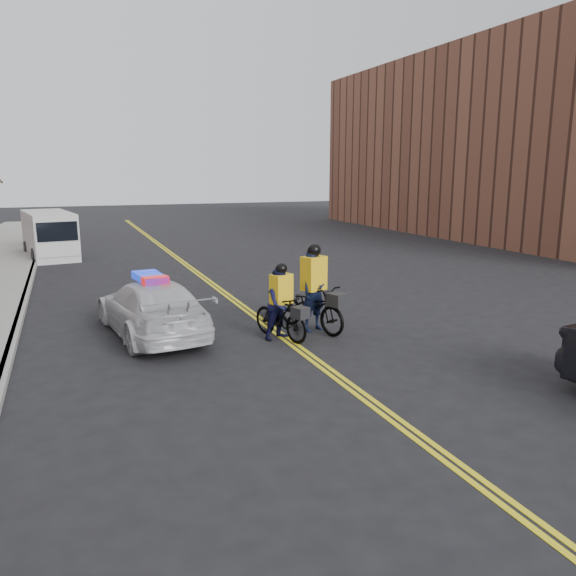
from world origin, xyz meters
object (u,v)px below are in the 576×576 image
at_px(cargo_van, 50,235).
at_px(cyclist_near, 314,300).
at_px(police_cruiser, 152,308).
at_px(cyclist_far, 282,309).

distance_m(cargo_van, cyclist_near, 16.88).
relative_size(police_cruiser, cargo_van, 0.93).
xyz_separation_m(cargo_van, cyclist_near, (6.32, -15.66, -0.26)).
distance_m(police_cruiser, cyclist_far, 3.17).
bearing_deg(cyclist_far, police_cruiser, 132.06).
height_order(police_cruiser, cyclist_far, cyclist_far).
bearing_deg(police_cruiser, cyclist_far, 144.78).
relative_size(police_cruiser, cyclist_near, 2.05).
height_order(cargo_van, cyclist_far, cargo_van).
distance_m(police_cruiser, cyclist_near, 3.97).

